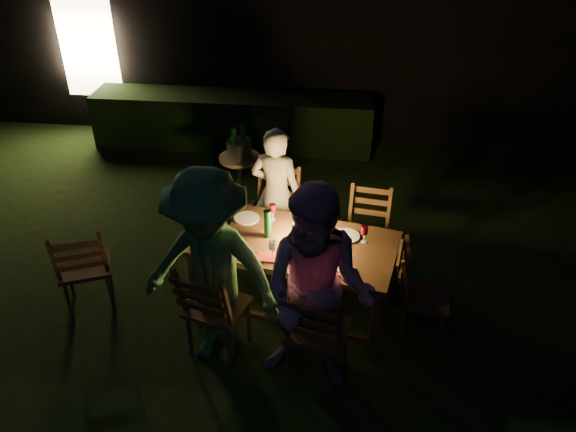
# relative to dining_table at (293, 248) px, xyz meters

# --- Properties ---
(garden_envelope) EXTENTS (40.00, 40.00, 3.20)m
(garden_envelope) POSITION_rel_dining_table_xyz_m (-0.81, 6.02, 0.87)
(garden_envelope) COLOR black
(garden_envelope) RESTS_ON ground
(dining_table) EXTENTS (2.04, 1.30, 0.79)m
(dining_table) POSITION_rel_dining_table_xyz_m (0.00, 0.00, 0.00)
(dining_table) COLOR #4C2B19
(dining_table) RESTS_ON ground
(chair_near_left) EXTENTS (0.61, 0.63, 1.08)m
(chair_near_left) POSITION_rel_dining_table_xyz_m (-0.60, -0.67, -0.38)
(chair_near_left) COLOR #4C2B19
(chair_near_left) RESTS_ON ground
(chair_near_right) EXTENTS (0.58, 0.61, 1.07)m
(chair_near_right) POSITION_rel_dining_table_xyz_m (0.29, -0.85, -0.38)
(chair_near_right) COLOR #4C2B19
(chair_near_right) RESTS_ON ground
(chair_far_left) EXTENTS (0.53, 0.56, 1.05)m
(chair_far_left) POSITION_rel_dining_table_xyz_m (-0.29, 0.85, -0.39)
(chair_far_left) COLOR #4C2B19
(chair_far_left) RESTS_ON ground
(chair_far_right) EXTENTS (0.49, 0.52, 0.97)m
(chair_far_right) POSITION_rel_dining_table_xyz_m (0.69, 0.64, -0.41)
(chair_far_right) COLOR #4C2B19
(chair_far_right) RESTS_ON ground
(chair_end) EXTENTS (0.53, 0.50, 0.98)m
(chair_end) POSITION_rel_dining_table_xyz_m (1.20, -0.25, -0.41)
(chair_end) COLOR #4C2B19
(chair_end) RESTS_ON ground
(chair_spare) EXTENTS (0.62, 0.64, 1.04)m
(chair_spare) POSITION_rel_dining_table_xyz_m (-1.97, -0.23, -0.39)
(chair_spare) COLOR #4C2B19
(chair_spare) RESTS_ON ground
(person_house_side) EXTENTS (0.61, 0.46, 1.51)m
(person_house_side) POSITION_rel_dining_table_xyz_m (-0.28, 0.89, 0.05)
(person_house_side) COLOR beige
(person_house_side) RESTS_ON ground
(person_opp_right) EXTENTS (1.03, 0.87, 1.86)m
(person_opp_right) POSITION_rel_dining_table_xyz_m (0.28, -0.89, 0.22)
(person_opp_right) COLOR #B079A3
(person_opp_right) RESTS_ON ground
(person_opp_left) EXTENTS (1.31, 0.92, 1.86)m
(person_opp_left) POSITION_rel_dining_table_xyz_m (-0.61, -0.71, 0.22)
(person_opp_left) COLOR #33673D
(person_opp_left) RESTS_ON ground
(lantern) EXTENTS (0.16, 0.16, 0.35)m
(lantern) POSITION_rel_dining_table_xyz_m (0.06, 0.04, 0.24)
(lantern) COLOR white
(lantern) RESTS_ON dining_table
(plate_far_left) EXTENTS (0.25, 0.25, 0.01)m
(plate_far_left) POSITION_rel_dining_table_xyz_m (-0.49, 0.33, 0.09)
(plate_far_left) COLOR white
(plate_far_left) RESTS_ON dining_table
(plate_near_left) EXTENTS (0.25, 0.25, 0.01)m
(plate_near_left) POSITION_rel_dining_table_xyz_m (-0.58, -0.11, 0.09)
(plate_near_left) COLOR white
(plate_near_left) RESTS_ON dining_table
(plate_far_right) EXTENTS (0.25, 0.25, 0.01)m
(plate_far_right) POSITION_rel_dining_table_xyz_m (0.48, 0.13, 0.09)
(plate_far_right) COLOR white
(plate_far_right) RESTS_ON dining_table
(plate_near_right) EXTENTS (0.25, 0.25, 0.01)m
(plate_near_right) POSITION_rel_dining_table_xyz_m (0.40, -0.31, 0.09)
(plate_near_right) COLOR white
(plate_near_right) RESTS_ON dining_table
(wineglass_a) EXTENTS (0.06, 0.06, 0.18)m
(wineglass_a) POSITION_rel_dining_table_xyz_m (-0.24, 0.33, 0.17)
(wineglass_a) COLOR #59070F
(wineglass_a) RESTS_ON dining_table
(wineglass_b) EXTENTS (0.06, 0.06, 0.18)m
(wineglass_b) POSITION_rel_dining_table_xyz_m (-0.73, 0.03, 0.17)
(wineglass_b) COLOR #59070F
(wineglass_b) RESTS_ON dining_table
(wineglass_c) EXTENTS (0.06, 0.06, 0.18)m
(wineglass_c) POSITION_rel_dining_table_xyz_m (0.24, -0.33, 0.17)
(wineglass_c) COLOR #59070F
(wineglass_c) RESTS_ON dining_table
(wineglass_d) EXTENTS (0.06, 0.06, 0.18)m
(wineglass_d) POSITION_rel_dining_table_xyz_m (0.64, 0.05, 0.17)
(wineglass_d) COLOR #59070F
(wineglass_d) RESTS_ON dining_table
(wineglass_e) EXTENTS (0.06, 0.06, 0.18)m
(wineglass_e) POSITION_rel_dining_table_xyz_m (-0.16, -0.27, 0.17)
(wineglass_e) COLOR silver
(wineglass_e) RESTS_ON dining_table
(bottle_table) EXTENTS (0.07, 0.07, 0.28)m
(bottle_table) POSITION_rel_dining_table_xyz_m (-0.24, 0.05, 0.22)
(bottle_table) COLOR #0F471E
(bottle_table) RESTS_ON dining_table
(napkin_left) EXTENTS (0.18, 0.14, 0.01)m
(napkin_left) POSITION_rel_dining_table_xyz_m (-0.21, -0.28, 0.08)
(napkin_left) COLOR red
(napkin_left) RESTS_ON dining_table
(napkin_right) EXTENTS (0.18, 0.14, 0.01)m
(napkin_right) POSITION_rel_dining_table_xyz_m (0.48, -0.40, 0.08)
(napkin_right) COLOR red
(napkin_right) RESTS_ON dining_table
(phone) EXTENTS (0.14, 0.07, 0.01)m
(phone) POSITION_rel_dining_table_xyz_m (-0.67, -0.17, 0.08)
(phone) COLOR black
(phone) RESTS_ON dining_table
(side_table) EXTENTS (0.51, 0.51, 0.68)m
(side_table) POSITION_rel_dining_table_xyz_m (-0.85, 1.86, -0.10)
(side_table) COLOR brown
(side_table) RESTS_ON ground
(ice_bucket) EXTENTS (0.30, 0.30, 0.22)m
(ice_bucket) POSITION_rel_dining_table_xyz_m (-0.85, 1.86, 0.09)
(ice_bucket) COLOR #A5A8AD
(ice_bucket) RESTS_ON side_table
(bottle_bucket_a) EXTENTS (0.07, 0.07, 0.32)m
(bottle_bucket_a) POSITION_rel_dining_table_xyz_m (-0.90, 1.82, 0.14)
(bottle_bucket_a) COLOR #0F471E
(bottle_bucket_a) RESTS_ON side_table
(bottle_bucket_b) EXTENTS (0.07, 0.07, 0.32)m
(bottle_bucket_b) POSITION_rel_dining_table_xyz_m (-0.80, 1.90, 0.14)
(bottle_bucket_b) COLOR #0F471E
(bottle_bucket_b) RESTS_ON side_table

